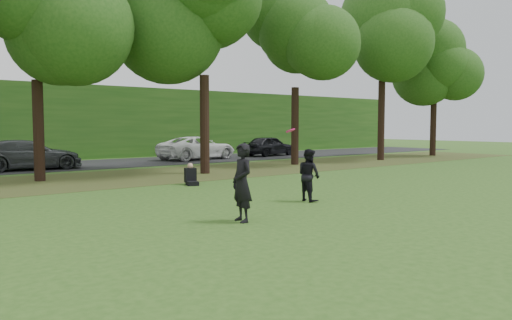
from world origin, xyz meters
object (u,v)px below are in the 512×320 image
at_px(player_right, 309,175).
at_px(frisbee, 290,131).
at_px(player_left, 242,183).
at_px(seated_person, 191,177).

distance_m(player_right, frisbee, 1.84).
relative_size(player_left, frisbee, 5.18).
bearing_deg(player_right, seated_person, 11.50).
height_order(player_right, seated_person, player_right).
bearing_deg(frisbee, seated_person, 84.48).
bearing_deg(player_left, frisbee, 118.91).
bearing_deg(player_left, player_right, 119.04).
bearing_deg(frisbee, player_right, 20.39).
distance_m(player_left, player_right, 3.76).
bearing_deg(player_left, seated_person, 166.21).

